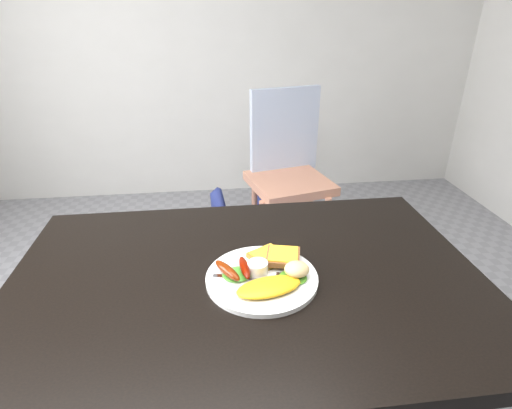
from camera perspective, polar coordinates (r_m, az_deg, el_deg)
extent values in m
cube|color=silver|center=(3.08, -6.09, 25.95)|extent=(4.00, 0.04, 2.70)
cube|color=black|center=(1.04, -1.23, -10.94)|extent=(1.20, 0.80, 0.04)
cube|color=tan|center=(2.32, 4.79, 3.08)|extent=(0.51, 0.51, 0.05)
imported|color=navy|center=(1.79, 6.38, 8.29)|extent=(0.67, 0.55, 1.63)
cylinder|color=white|center=(1.01, 0.84, -10.48)|extent=(0.28, 0.28, 0.01)
ellipsoid|color=#488C2E|center=(1.01, -2.72, -9.91)|extent=(0.08, 0.08, 0.01)
ellipsoid|color=#438617|center=(1.00, 5.28, -10.32)|extent=(0.09, 0.08, 0.01)
ellipsoid|color=yellow|center=(0.96, 1.85, -11.69)|extent=(0.17, 0.11, 0.02)
ellipsoid|color=#651C05|center=(0.99, -4.12, -9.36)|extent=(0.07, 0.10, 0.02)
ellipsoid|color=#6C0701|center=(1.00, -1.66, -8.97)|extent=(0.03, 0.10, 0.02)
cylinder|color=white|center=(1.01, 0.24, -9.00)|extent=(0.05, 0.05, 0.03)
cube|color=olive|center=(1.06, 1.76, -7.51)|extent=(0.12, 0.12, 0.01)
cube|color=brown|center=(1.04, 3.90, -7.44)|extent=(0.10, 0.10, 0.01)
ellipsoid|color=beige|center=(0.99, 5.84, -9.18)|extent=(0.06, 0.06, 0.03)
cube|color=#ADAFB7|center=(1.00, -1.68, -10.52)|extent=(0.16, 0.05, 0.00)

